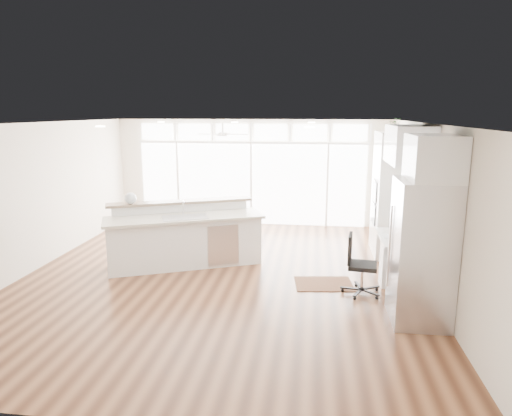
# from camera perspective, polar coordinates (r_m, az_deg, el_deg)

# --- Properties ---
(floor) EXTENTS (7.00, 8.00, 0.02)m
(floor) POSITION_cam_1_polar(r_m,az_deg,el_deg) (8.30, -4.38, -8.55)
(floor) COLOR #482716
(floor) RESTS_ON ground
(ceiling) EXTENTS (7.00, 8.00, 0.02)m
(ceiling) POSITION_cam_1_polar(r_m,az_deg,el_deg) (7.77, -4.70, 10.51)
(ceiling) COLOR white
(ceiling) RESTS_ON wall_back
(wall_back) EXTENTS (7.00, 0.04, 2.70)m
(wall_back) POSITION_cam_1_polar(r_m,az_deg,el_deg) (11.81, -0.55, 4.48)
(wall_back) COLOR beige
(wall_back) RESTS_ON floor
(wall_front) EXTENTS (7.00, 0.04, 2.70)m
(wall_front) POSITION_cam_1_polar(r_m,az_deg,el_deg) (4.24, -15.84, -9.90)
(wall_front) COLOR beige
(wall_front) RESTS_ON floor
(wall_left) EXTENTS (0.04, 8.00, 2.70)m
(wall_left) POSITION_cam_1_polar(r_m,az_deg,el_deg) (9.29, -26.17, 1.17)
(wall_left) COLOR beige
(wall_left) RESTS_ON floor
(wall_right) EXTENTS (0.04, 8.00, 2.70)m
(wall_right) POSITION_cam_1_polar(r_m,az_deg,el_deg) (7.98, 20.88, 0.02)
(wall_right) COLOR beige
(wall_right) RESTS_ON floor
(glass_wall) EXTENTS (5.80, 0.06, 2.08)m
(glass_wall) POSITION_cam_1_polar(r_m,az_deg,el_deg) (11.80, -0.59, 3.00)
(glass_wall) COLOR white
(glass_wall) RESTS_ON wall_back
(transom_row) EXTENTS (5.90, 0.06, 0.40)m
(transom_row) POSITION_cam_1_polar(r_m,az_deg,el_deg) (11.66, -0.60, 9.46)
(transom_row) COLOR white
(transom_row) RESTS_ON wall_back
(desk_window) EXTENTS (0.04, 0.85, 0.85)m
(desk_window) POSITION_cam_1_polar(r_m,az_deg,el_deg) (8.22, 20.24, 1.83)
(desk_window) COLOR white
(desk_window) RESTS_ON wall_right
(ceiling_fan) EXTENTS (1.16, 1.16, 0.32)m
(ceiling_fan) POSITION_cam_1_polar(r_m,az_deg,el_deg) (10.62, -4.18, 9.72)
(ceiling_fan) COLOR white
(ceiling_fan) RESTS_ON ceiling
(recessed_lights) EXTENTS (3.40, 3.00, 0.02)m
(recessed_lights) POSITION_cam_1_polar(r_m,az_deg,el_deg) (7.97, -4.40, 10.40)
(recessed_lights) COLOR beige
(recessed_lights) RESTS_ON ceiling
(oven_cabinet) EXTENTS (0.64, 1.20, 2.50)m
(oven_cabinet) POSITION_cam_1_polar(r_m,az_deg,el_deg) (9.67, 16.52, 1.70)
(oven_cabinet) COLOR white
(oven_cabinet) RESTS_ON floor
(desk_nook) EXTENTS (0.72, 1.30, 0.76)m
(desk_nook) POSITION_cam_1_polar(r_m,az_deg,el_deg) (8.43, 17.46, -5.95)
(desk_nook) COLOR white
(desk_nook) RESTS_ON floor
(upper_cabinets) EXTENTS (0.64, 1.30, 0.64)m
(upper_cabinets) POSITION_cam_1_polar(r_m,az_deg,el_deg) (8.07, 18.63, 7.49)
(upper_cabinets) COLOR white
(upper_cabinets) RESTS_ON wall_right
(refrigerator) EXTENTS (0.76, 0.90, 2.00)m
(refrigerator) POSITION_cam_1_polar(r_m,az_deg,el_deg) (6.70, 20.02, -5.20)
(refrigerator) COLOR silver
(refrigerator) RESTS_ON floor
(fridge_cabinet) EXTENTS (0.64, 0.90, 0.60)m
(fridge_cabinet) POSITION_cam_1_polar(r_m,az_deg,el_deg) (6.47, 21.37, 5.88)
(fridge_cabinet) COLOR white
(fridge_cabinet) RESTS_ON wall_right
(framed_photos) EXTENTS (0.06, 0.22, 0.80)m
(framed_photos) POSITION_cam_1_polar(r_m,az_deg,el_deg) (8.85, 19.30, 1.58)
(framed_photos) COLOR black
(framed_photos) RESTS_ON wall_right
(kitchen_island) EXTENTS (3.15, 2.21, 1.17)m
(kitchen_island) POSITION_cam_1_polar(r_m,az_deg,el_deg) (8.78, -8.89, -3.40)
(kitchen_island) COLOR white
(kitchen_island) RESTS_ON floor
(rug) EXTENTS (1.04, 0.81, 0.01)m
(rug) POSITION_cam_1_polar(r_m,az_deg,el_deg) (7.99, 8.45, -9.35)
(rug) COLOR #391E12
(rug) RESTS_ON floor
(office_chair) EXTENTS (0.56, 0.53, 0.97)m
(office_chair) POSITION_cam_1_polar(r_m,az_deg,el_deg) (7.54, 13.19, -6.97)
(office_chair) COLOR black
(office_chair) RESTS_ON floor
(fishbowl) EXTENTS (0.27, 0.27, 0.22)m
(fishbowl) POSITION_cam_1_polar(r_m,az_deg,el_deg) (8.95, -15.41, 1.18)
(fishbowl) COLOR silver
(fishbowl) RESTS_ON kitchen_island
(monitor) EXTENTS (0.08, 0.43, 0.36)m
(monitor) POSITION_cam_1_polar(r_m,az_deg,el_deg) (8.27, 17.16, -2.25)
(monitor) COLOR black
(monitor) RESTS_ON desk_nook
(keyboard) EXTENTS (0.11, 0.28, 0.01)m
(keyboard) POSITION_cam_1_polar(r_m,az_deg,el_deg) (8.28, 15.93, -3.38)
(keyboard) COLOR white
(keyboard) RESTS_ON desk_nook
(potted_plant) EXTENTS (0.28, 0.30, 0.21)m
(potted_plant) POSITION_cam_1_polar(r_m,az_deg,el_deg) (9.53, 17.01, 9.74)
(potted_plant) COLOR #2B5E28
(potted_plant) RESTS_ON oven_cabinet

